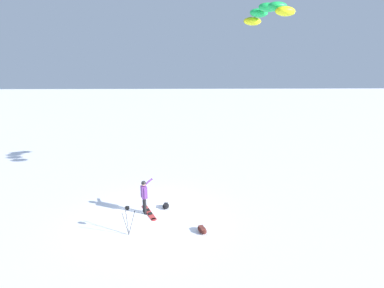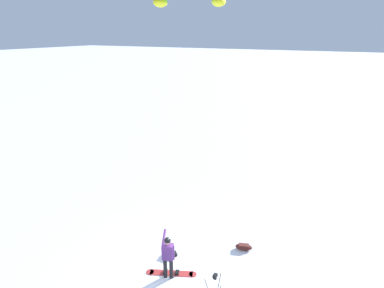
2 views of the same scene
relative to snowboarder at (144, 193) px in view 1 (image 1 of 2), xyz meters
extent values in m
plane|color=white|center=(0.43, 0.24, -1.05)|extent=(300.00, 300.00, 0.00)
cylinder|color=black|center=(-0.10, -0.05, -0.64)|extent=(0.14, 0.14, 0.84)
cylinder|color=black|center=(0.11, 0.03, -0.64)|extent=(0.14, 0.14, 0.84)
cube|color=#592D72|center=(0.00, -0.01, 0.08)|extent=(0.46, 0.38, 0.59)
sphere|color=tan|center=(0.00, -0.01, 0.52)|extent=(0.23, 0.23, 0.23)
sphere|color=black|center=(0.00, -0.01, 0.55)|extent=(0.24, 0.24, 0.24)
cylinder|color=#592D72|center=(-0.25, 0.17, 0.49)|extent=(0.27, 0.54, 0.41)
cylinder|color=#592D72|center=(0.20, 0.04, 0.08)|extent=(0.09, 0.09, 0.59)
cube|color=#B23333|center=(0.00, 0.20, -1.04)|extent=(1.58, 0.89, 0.02)
cylinder|color=#B23333|center=(-0.74, -0.12, -1.04)|extent=(0.29, 0.29, 0.02)
cylinder|color=#B23333|center=(0.73, 0.51, -1.04)|extent=(0.29, 0.29, 0.02)
cube|color=black|center=(-0.21, 0.11, -0.99)|extent=(0.21, 0.24, 0.08)
cube|color=black|center=(0.20, 0.28, -0.99)|extent=(0.21, 0.24, 0.08)
ellipsoid|color=yellow|center=(-1.19, 6.91, 8.71)|extent=(0.99, 1.25, 0.44)
ellipsoid|color=green|center=(-1.75, 6.71, 9.04)|extent=(0.99, 1.25, 0.44)
ellipsoid|color=green|center=(-2.49, 6.45, 9.16)|extent=(0.99, 1.25, 0.44)
ellipsoid|color=green|center=(-3.23, 6.19, 9.04)|extent=(0.99, 1.25, 0.44)
ellipsoid|color=yellow|center=(-3.79, 5.99, 8.71)|extent=(0.99, 1.25, 0.44)
ellipsoid|color=#4C1E19|center=(1.96, 2.74, -0.94)|extent=(0.75, 0.54, 0.23)
cube|color=brown|center=(1.96, 2.74, -0.86)|extent=(0.45, 0.32, 0.08)
cylinder|color=#262628|center=(2.05, -0.31, -0.47)|extent=(0.10, 0.35, 1.18)
cylinder|color=#262628|center=(1.87, -0.55, -0.47)|extent=(0.32, 0.19, 1.18)
cylinder|color=#262628|center=(2.15, -0.57, -0.47)|extent=(0.30, 0.22, 1.18)
cube|color=black|center=(2.02, -0.47, 0.15)|extent=(0.10, 0.10, 0.06)
cube|color=black|center=(2.02, -0.47, 0.23)|extent=(0.12, 0.16, 0.10)
ellipsoid|color=black|center=(-0.51, 1.03, -0.94)|extent=(0.58, 0.35, 0.23)
cube|color=black|center=(-0.51, 1.03, -0.86)|extent=(0.35, 0.21, 0.08)
camera|label=1|loc=(13.36, 1.74, 5.67)|focal=26.76mm
camera|label=2|loc=(4.92, -7.71, 7.42)|focal=29.23mm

